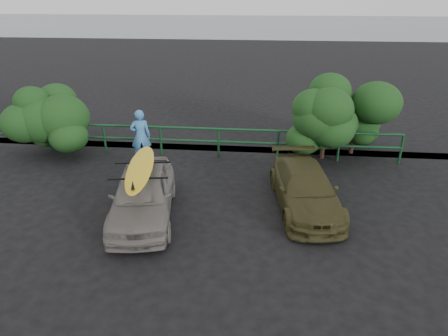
# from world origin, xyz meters

# --- Properties ---
(ground) EXTENTS (80.00, 80.00, 0.00)m
(ground) POSITION_xyz_m (0.00, 0.00, 0.00)
(ground) COLOR black
(ocean) EXTENTS (200.00, 200.00, 0.00)m
(ocean) POSITION_xyz_m (0.00, 60.00, 0.00)
(ocean) COLOR slate
(ocean) RESTS_ON ground
(guardrail) EXTENTS (14.00, 0.08, 1.04)m
(guardrail) POSITION_xyz_m (0.00, 5.00, 0.52)
(guardrail) COLOR #123F20
(guardrail) RESTS_ON ground
(shrub_left) EXTENTS (3.20, 2.40, 2.27)m
(shrub_left) POSITION_xyz_m (-4.80, 5.40, 1.13)
(shrub_left) COLOR #1C4318
(shrub_left) RESTS_ON ground
(shrub_right) EXTENTS (3.20, 2.40, 2.58)m
(shrub_right) POSITION_xyz_m (5.00, 5.50, 1.29)
(shrub_right) COLOR #1C4318
(shrub_right) RESTS_ON ground
(sedan) EXTENTS (2.06, 3.87, 1.25)m
(sedan) POSITION_xyz_m (-0.43, 0.90, 0.63)
(sedan) COLOR slate
(sedan) RESTS_ON ground
(olive_vehicle) EXTENTS (1.96, 3.84, 1.07)m
(olive_vehicle) POSITION_xyz_m (3.63, 1.79, 0.53)
(olive_vehicle) COLOR #3B381A
(olive_vehicle) RESTS_ON ground
(man) EXTENTS (0.74, 0.58, 1.78)m
(man) POSITION_xyz_m (-1.48, 4.34, 0.89)
(man) COLOR #3F81BF
(man) RESTS_ON ground
(roof_rack) EXTENTS (1.53, 1.19, 0.05)m
(roof_rack) POSITION_xyz_m (-0.43, 0.90, 1.27)
(roof_rack) COLOR black
(roof_rack) RESTS_ON sedan
(surfboard) EXTENTS (1.07, 2.96, 0.09)m
(surfboard) POSITION_xyz_m (-0.43, 0.90, 1.34)
(surfboard) COLOR gold
(surfboard) RESTS_ON roof_rack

